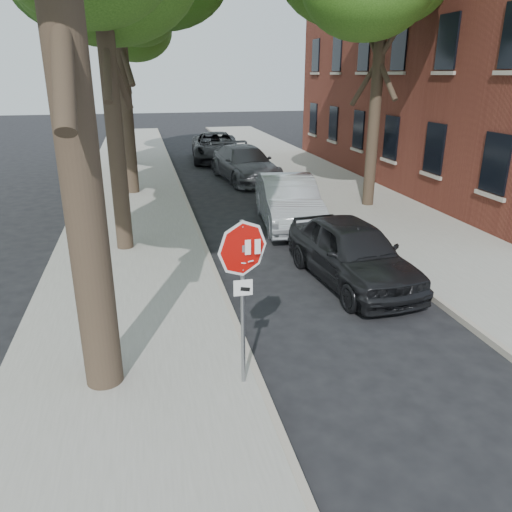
{
  "coord_description": "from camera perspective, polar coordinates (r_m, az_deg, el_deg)",
  "views": [
    {
      "loc": [
        -1.99,
        -6.51,
        4.62
      ],
      "look_at": [
        -0.42,
        0.34,
        2.05
      ],
      "focal_mm": 35.0,
      "sensor_mm": 36.0,
      "label": 1
    }
  ],
  "objects": [
    {
      "name": "ground",
      "position": [
        8.22,
        3.5,
        -14.13
      ],
      "size": [
        120.0,
        120.0,
        0.0
      ],
      "primitive_type": "plane",
      "color": "black",
      "rests_on": "ground"
    },
    {
      "name": "car_a",
      "position": [
        11.75,
        10.89,
        0.46
      ],
      "size": [
        2.17,
        4.53,
        1.49
      ],
      "primitive_type": "imported",
      "rotation": [
        0.0,
        0.0,
        0.09
      ],
      "color": "black",
      "rests_on": "ground"
    },
    {
      "name": "curb_left",
      "position": [
        19.12,
        -7.95,
        6.11
      ],
      "size": [
        0.12,
        55.0,
        0.13
      ],
      "primitive_type": "cube",
      "color": "#9E9384",
      "rests_on": "ground"
    },
    {
      "name": "car_d",
      "position": [
        28.66,
        -4.59,
        12.32
      ],
      "size": [
        3.06,
        5.81,
        1.56
      ],
      "primitive_type": "imported",
      "rotation": [
        0.0,
        0.0,
        -0.09
      ],
      "color": "black",
      "rests_on": "ground"
    },
    {
      "name": "tree_far",
      "position": [
        27.75,
        -15.84,
        24.76
      ],
      "size": [
        5.29,
        4.91,
        9.33
      ],
      "color": "black",
      "rests_on": "sidewalk_left"
    },
    {
      "name": "stop_sign",
      "position": [
        7.13,
        -1.53,
        -1.92
      ],
      "size": [
        0.76,
        0.34,
        2.61
      ],
      "color": "gray",
      "rests_on": "sidewalk_left"
    },
    {
      "name": "sidewalk_right",
      "position": [
        20.67,
        10.27,
        7.02
      ],
      "size": [
        4.0,
        55.0,
        0.12
      ],
      "primitive_type": "cube",
      "color": "gray",
      "rests_on": "ground"
    },
    {
      "name": "curb_right",
      "position": [
        19.96,
        4.8,
        6.82
      ],
      "size": [
        0.12,
        55.0,
        0.13
      ],
      "primitive_type": "cube",
      "color": "#9E9384",
      "rests_on": "ground"
    },
    {
      "name": "car_c",
      "position": [
        23.12,
        -1.29,
        10.5
      ],
      "size": [
        2.79,
        5.54,
        1.54
      ],
      "primitive_type": "imported",
      "rotation": [
        0.0,
        0.0,
        0.12
      ],
      "color": "#424246",
      "rests_on": "ground"
    },
    {
      "name": "sidewalk_left",
      "position": [
        19.07,
        -14.12,
        5.64
      ],
      "size": [
        4.0,
        55.0,
        0.12
      ],
      "primitive_type": "cube",
      "color": "gray",
      "rests_on": "ground"
    },
    {
      "name": "car_b",
      "position": [
        16.09,
        3.71,
        6.26
      ],
      "size": [
        2.22,
        4.93,
        1.57
      ],
      "primitive_type": "imported",
      "rotation": [
        0.0,
        0.0,
        -0.12
      ],
      "color": "#ACAFB4",
      "rests_on": "ground"
    }
  ]
}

